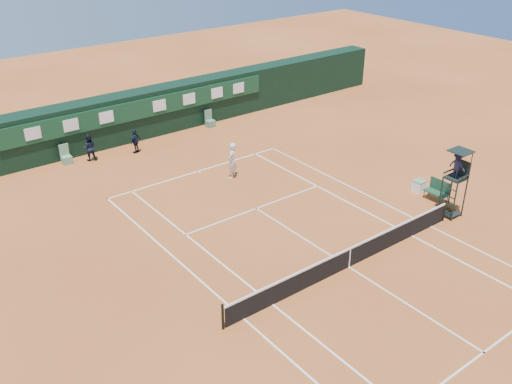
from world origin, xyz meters
TOP-DOWN VIEW (x-y plane):
  - ground at (0.00, 0.00)m, footprint 90.00×90.00m
  - court_lines at (0.00, 0.00)m, footprint 11.05×23.85m
  - tennis_net at (0.00, 0.00)m, footprint 12.90×0.10m
  - back_wall at (0.00, 18.74)m, footprint 40.00×1.65m
  - linesman_chair_left at (-5.50, 17.48)m, footprint 0.55×0.50m
  - linesman_chair_right at (4.50, 17.48)m, footprint 0.55×0.50m
  - umpire_chair at (7.08, 0.13)m, footprint 0.96×0.95m
  - player_bench at (7.93, 1.51)m, footprint 0.55×1.20m
  - tennis_bag at (7.41, 0.53)m, footprint 0.42×0.88m
  - cooler at (7.95, 2.69)m, footprint 0.57×0.57m
  - tennis_ball at (0.16, 7.00)m, footprint 0.07×0.07m
  - player at (1.12, 10.08)m, footprint 0.88×0.85m
  - ball_kid_left at (-4.21, 17.07)m, footprint 0.95×0.84m
  - ball_kid_right at (-1.53, 16.46)m, footprint 0.93×0.70m

SIDE VIEW (x-z plane):
  - ground at x=0.00m, z-range 0.00..0.00m
  - court_lines at x=0.00m, z-range 0.00..0.01m
  - tennis_ball at x=0.16m, z-range 0.00..0.07m
  - tennis_bag at x=7.41m, z-range 0.00..0.32m
  - linesman_chair_left at x=-5.50m, z-range -0.26..0.89m
  - linesman_chair_right at x=4.50m, z-range -0.26..0.89m
  - cooler at x=7.95m, z-range 0.00..0.65m
  - tennis_net at x=0.00m, z-range -0.04..1.06m
  - player_bench at x=7.93m, z-range 0.05..1.15m
  - ball_kid_right at x=-1.53m, z-range 0.00..1.47m
  - ball_kid_left at x=-4.21m, z-range 0.00..1.62m
  - player at x=1.12m, z-range 0.00..2.04m
  - back_wall at x=0.00m, z-range 0.01..3.01m
  - umpire_chair at x=7.08m, z-range 0.75..4.17m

